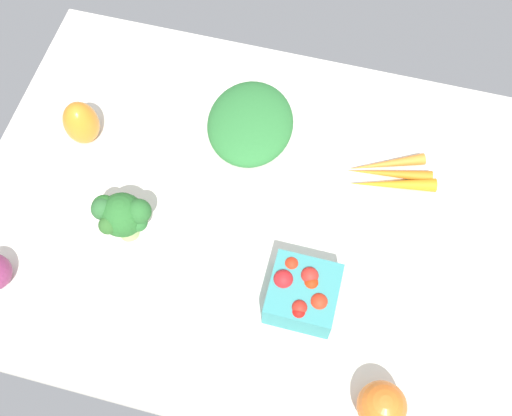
# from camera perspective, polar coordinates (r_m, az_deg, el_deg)

# --- Properties ---
(tablecloth) EXTENTS (1.04, 0.76, 0.02)m
(tablecloth) POSITION_cam_1_polar(r_m,az_deg,el_deg) (1.16, -0.00, -0.67)
(tablecloth) COLOR silver
(tablecloth) RESTS_ON ground
(berry_basket) EXTENTS (0.11, 0.11, 0.07)m
(berry_basket) POSITION_cam_1_polar(r_m,az_deg,el_deg) (1.05, 4.25, -7.70)
(berry_basket) COLOR teal
(berry_basket) RESTS_ON tablecloth
(broccoli_head) EXTENTS (0.10, 0.08, 0.11)m
(broccoli_head) POSITION_cam_1_polar(r_m,az_deg,el_deg) (1.09, -12.14, -0.63)
(broccoli_head) COLOR #A9CB76
(broccoli_head) RESTS_ON tablecloth
(bell_pepper_orange) EXTENTS (0.09, 0.09, 0.10)m
(bell_pepper_orange) POSITION_cam_1_polar(r_m,az_deg,el_deg) (1.23, -15.56, 7.45)
(bell_pepper_orange) COLOR orange
(bell_pepper_orange) RESTS_ON tablecloth
(heirloom_tomato_orange) EXTENTS (0.08, 0.08, 0.08)m
(heirloom_tomato_orange) POSITION_cam_1_polar(r_m,az_deg,el_deg) (1.02, 11.33, -17.21)
(heirloom_tomato_orange) COLOR orange
(heirloom_tomato_orange) RESTS_ON tablecloth
(leafy_greens_clump) EXTENTS (0.18, 0.21, 0.06)m
(leafy_greens_clump) POSITION_cam_1_polar(r_m,az_deg,el_deg) (1.21, -0.52, 7.69)
(leafy_greens_clump) COLOR #2E7837
(leafy_greens_clump) RESTS_ON tablecloth
(carrot_bunch) EXTENTS (0.17, 0.11, 0.03)m
(carrot_bunch) POSITION_cam_1_polar(r_m,az_deg,el_deg) (1.20, 12.02, 2.93)
(carrot_bunch) COLOR orange
(carrot_bunch) RESTS_ON tablecloth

